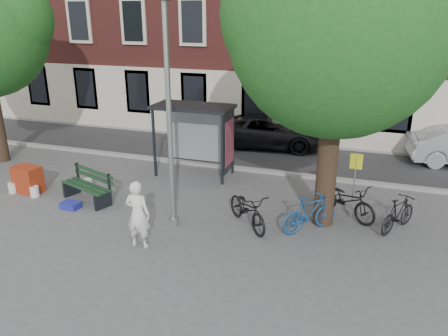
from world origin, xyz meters
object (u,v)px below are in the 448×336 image
bench (88,187)px  notice_sign (355,172)px  car_dark (268,131)px  red_stand (28,179)px  painter (138,214)px  bike_d (398,214)px  bus_shelter (205,125)px  bike_a (346,200)px  lamppost (170,131)px  bike_c (248,209)px  bike_b (310,213)px

bench → notice_sign: bearing=29.4°
car_dark → red_stand: bearing=134.4°
painter → bike_d: bearing=-155.9°
bus_shelter → bike_a: 5.72m
lamppost → bike_a: 5.52m
bus_shelter → bike_c: 4.57m
car_dark → notice_sign: bearing=-153.8°
bench → bike_b: 7.00m
bike_b → red_stand: size_ratio=1.95×
lamppost → bike_a: (4.58, 2.12, -2.24)m
painter → red_stand: (-5.30, 2.01, -0.45)m
bench → notice_sign: (8.05, 1.38, 1.01)m
bike_b → bike_c: size_ratio=0.88×
notice_sign → car_dark: bearing=126.3°
bench → red_stand: (-2.34, -0.03, -0.01)m
bike_d → car_dark: 8.50m
bike_a → notice_sign: (0.17, -0.06, 0.92)m
bike_a → car_dark: bearing=66.1°
bike_a → car_dark: car_dark is taller
painter → notice_sign: 6.15m
bench → car_dark: size_ratio=0.40×
bike_b → bike_a: bearing=-80.2°
bench → bike_a: 8.01m
bus_shelter → bench: size_ratio=1.41×
bike_c → bus_shelter: bearing=82.9°
lamppost → car_dark: (0.77, 8.40, -2.08)m
bike_d → car_dark: bearing=-20.5°
painter → bike_b: (4.03, 2.24, -0.37)m
painter → car_dark: bearing=-98.1°
bike_b → red_stand: 9.34m
painter → red_stand: 5.69m
red_stand → bike_c: bearing=-0.3°
painter → bike_b: size_ratio=1.03×
bike_c → notice_sign: bearing=-16.1°
bike_d → red_stand: bike_d is taller
bench → bike_d: bench is taller
lamppost → painter: lamppost is taller
bus_shelter → bench: bearing=-128.3°
car_dark → red_stand: car_dark is taller
car_dark → notice_sign: 7.52m
bike_d → bike_b: bearing=51.0°
bike_a → notice_sign: 0.94m
bike_a → notice_sign: notice_sign is taller
car_dark → bus_shelter: bearing=156.3°
bus_shelter → red_stand: size_ratio=3.17×
painter → car_dark: 9.81m
painter → bike_b: 4.63m
bike_a → notice_sign: size_ratio=1.04×
lamppost → painter: bearing=-104.2°
bench → car_dark: car_dark is taller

